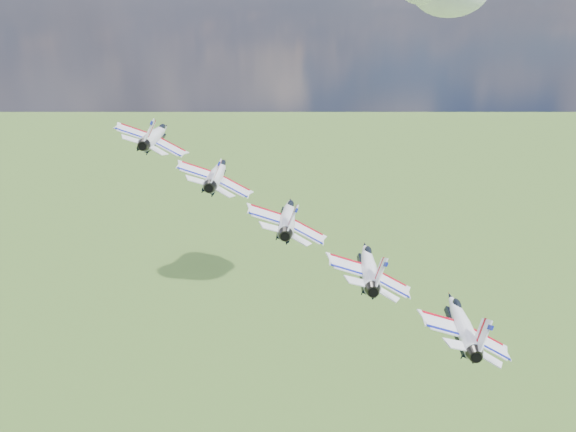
{
  "coord_description": "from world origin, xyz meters",
  "views": [
    {
      "loc": [
        -14.59,
        -78.5,
        173.87
      ],
      "look_at": [
        -13.95,
        -2.12,
        147.4
      ],
      "focal_mm": 40.0,
      "sensor_mm": 36.0,
      "label": 1
    }
  ],
  "objects_px": {
    "jet_1": "(218,173)",
    "jet_3": "(368,265)",
    "jet_0": "(156,135)",
    "jet_2": "(288,216)",
    "jet_4": "(461,322)"
  },
  "relations": [
    {
      "from": "jet_3",
      "to": "jet_4",
      "type": "height_order",
      "value": "jet_3"
    },
    {
      "from": "jet_0",
      "to": "jet_2",
      "type": "distance_m",
      "value": 24.69
    },
    {
      "from": "jet_1",
      "to": "jet_4",
      "type": "relative_size",
      "value": 1.0
    },
    {
      "from": "jet_0",
      "to": "jet_1",
      "type": "height_order",
      "value": "jet_0"
    },
    {
      "from": "jet_2",
      "to": "jet_4",
      "type": "xyz_separation_m",
      "value": [
        18.83,
        -14.13,
        -7.44
      ]
    },
    {
      "from": "jet_0",
      "to": "jet_3",
      "type": "relative_size",
      "value": 1.0
    },
    {
      "from": "jet_0",
      "to": "jet_3",
      "type": "height_order",
      "value": "jet_0"
    },
    {
      "from": "jet_1",
      "to": "jet_3",
      "type": "bearing_deg",
      "value": -33.68
    },
    {
      "from": "jet_2",
      "to": "jet_3",
      "type": "relative_size",
      "value": 1.0
    },
    {
      "from": "jet_1",
      "to": "jet_3",
      "type": "distance_m",
      "value": 24.69
    },
    {
      "from": "jet_3",
      "to": "jet_4",
      "type": "distance_m",
      "value": 12.35
    },
    {
      "from": "jet_3",
      "to": "jet_0",
      "type": "bearing_deg",
      "value": 146.32
    },
    {
      "from": "jet_2",
      "to": "jet_3",
      "type": "height_order",
      "value": "jet_2"
    },
    {
      "from": "jet_0",
      "to": "jet_3",
      "type": "xyz_separation_m",
      "value": [
        28.25,
        -21.2,
        -11.16
      ]
    },
    {
      "from": "jet_3",
      "to": "jet_4",
      "type": "bearing_deg",
      "value": -33.68
    }
  ]
}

